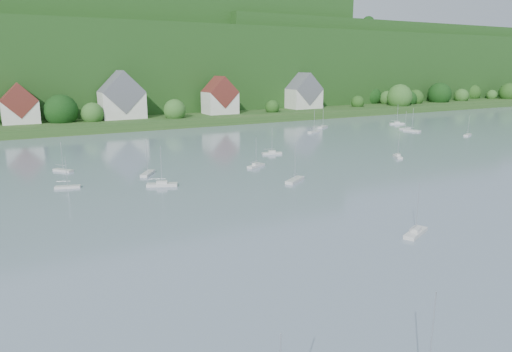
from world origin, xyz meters
The scene contains 9 objects.
far_shore_strip centered at (0.00, 200.00, 1.50)m, with size 600.00×60.00×3.00m, color #264F1D.
forested_ridge centered at (0.39, 268.57, 22.89)m, with size 620.00×181.22×69.89m.
village_building_1 centered at (-30.00, 189.00, 8.75)m, with size 12.00×9.36×14.00m.
village_building_2 centered at (5.00, 188.00, 10.27)m, with size 16.00×11.44×18.00m.
village_building_3 centered at (45.00, 186.00, 9.43)m, with size 13.00×10.40×15.50m.
village_building_4 centered at (90.00, 190.00, 9.59)m, with size 15.00×10.40×16.50m.
near_sailboat_3 centered at (10.97, 48.08, 0.42)m, with size 5.61×3.56×7.36m.
mooring_buoy_3 centered at (12.09, 49.02, 0.00)m, with size 0.44×0.44×0.44m, color #F1590D.
far_sailboat_cluster centered at (10.69, 117.53, 0.37)m, with size 196.51×69.81×8.71m.
Camera 1 is at (-38.24, 4.75, 22.87)m, focal length 33.22 mm.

